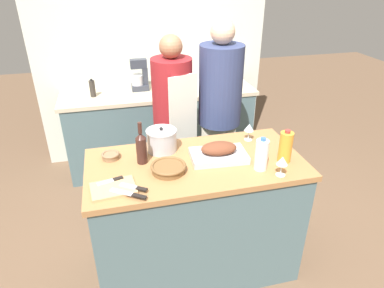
{
  "coord_description": "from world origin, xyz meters",
  "views": [
    {
      "loc": [
        -0.5,
        -1.9,
        2.12
      ],
      "look_at": [
        0.0,
        0.11,
        1.02
      ],
      "focal_mm": 32.0,
      "sensor_mm": 36.0,
      "label": 1
    }
  ],
  "objects_px": {
    "condiment_bottle_tall": "(167,86)",
    "stand_mixer": "(140,77)",
    "knife_bread": "(134,187)",
    "wine_glass_right": "(282,161)",
    "roasting_pan": "(219,153)",
    "wine_bottle_green": "(141,147)",
    "knife_chef": "(130,194)",
    "wicker_basket": "(168,168)",
    "cutting_board": "(113,188)",
    "person_cook_aproned": "(174,120)",
    "person_cook_guest": "(220,110)",
    "juice_jug": "(285,147)",
    "milk_jug": "(262,155)",
    "knife_paring": "(111,181)",
    "wine_glass_left": "(249,128)",
    "condiment_bottle_short": "(92,88)",
    "stock_pot": "(162,140)"
  },
  "relations": [
    {
      "from": "milk_jug",
      "to": "wine_bottle_green",
      "type": "xyz_separation_m",
      "value": [
        -0.73,
        0.26,
        0.01
      ]
    },
    {
      "from": "roasting_pan",
      "to": "milk_jug",
      "type": "distance_m",
      "value": 0.3
    },
    {
      "from": "juice_jug",
      "to": "condiment_bottle_tall",
      "type": "bearing_deg",
      "value": 107.42
    },
    {
      "from": "condiment_bottle_tall",
      "to": "stand_mixer",
      "type": "bearing_deg",
      "value": 143.72
    },
    {
      "from": "cutting_board",
      "to": "roasting_pan",
      "type": "bearing_deg",
      "value": 15.49
    },
    {
      "from": "wine_bottle_green",
      "to": "condiment_bottle_short",
      "type": "xyz_separation_m",
      "value": [
        -0.33,
        1.5,
        -0.07
      ]
    },
    {
      "from": "wicker_basket",
      "to": "wine_bottle_green",
      "type": "bearing_deg",
      "value": 133.32
    },
    {
      "from": "cutting_board",
      "to": "person_cook_aproned",
      "type": "bearing_deg",
      "value": 60.76
    },
    {
      "from": "knife_bread",
      "to": "person_cook_guest",
      "type": "bearing_deg",
      "value": 50.09
    },
    {
      "from": "knife_chef",
      "to": "person_cook_guest",
      "type": "distance_m",
      "value": 1.4
    },
    {
      "from": "wicker_basket",
      "to": "knife_chef",
      "type": "height_order",
      "value": "wicker_basket"
    },
    {
      "from": "roasting_pan",
      "to": "person_cook_guest",
      "type": "height_order",
      "value": "person_cook_guest"
    },
    {
      "from": "knife_bread",
      "to": "person_cook_aproned",
      "type": "bearing_deg",
      "value": 67.06
    },
    {
      "from": "stock_pot",
      "to": "knife_bread",
      "type": "relative_size",
      "value": 1.33
    },
    {
      "from": "juice_jug",
      "to": "knife_bread",
      "type": "height_order",
      "value": "juice_jug"
    },
    {
      "from": "wine_glass_left",
      "to": "person_cook_guest",
      "type": "height_order",
      "value": "person_cook_guest"
    },
    {
      "from": "stock_pot",
      "to": "condiment_bottle_short",
      "type": "relative_size",
      "value": 1.15
    },
    {
      "from": "stock_pot",
      "to": "person_cook_guest",
      "type": "relative_size",
      "value": 0.12
    },
    {
      "from": "wine_bottle_green",
      "to": "condiment_bottle_tall",
      "type": "height_order",
      "value": "wine_bottle_green"
    },
    {
      "from": "wine_glass_left",
      "to": "wine_bottle_green",
      "type": "bearing_deg",
      "value": -170.41
    },
    {
      "from": "juice_jug",
      "to": "person_cook_guest",
      "type": "bearing_deg",
      "value": 99.39
    },
    {
      "from": "wine_bottle_green",
      "to": "wine_glass_right",
      "type": "distance_m",
      "value": 0.9
    },
    {
      "from": "juice_jug",
      "to": "wine_glass_right",
      "type": "height_order",
      "value": "juice_jug"
    },
    {
      "from": "knife_chef",
      "to": "stand_mixer",
      "type": "distance_m",
      "value": 1.98
    },
    {
      "from": "wine_glass_left",
      "to": "knife_paring",
      "type": "xyz_separation_m",
      "value": [
        -1.02,
        -0.34,
        -0.08
      ]
    },
    {
      "from": "stock_pot",
      "to": "wine_bottle_green",
      "type": "bearing_deg",
      "value": -138.86
    },
    {
      "from": "stand_mixer",
      "to": "wine_glass_left",
      "type": "bearing_deg",
      "value": -65.91
    },
    {
      "from": "wine_glass_right",
      "to": "person_cook_aproned",
      "type": "bearing_deg",
      "value": 113.38
    },
    {
      "from": "knife_paring",
      "to": "knife_bread",
      "type": "relative_size",
      "value": 1.0
    },
    {
      "from": "wicker_basket",
      "to": "knife_chef",
      "type": "bearing_deg",
      "value": -141.46
    },
    {
      "from": "wine_glass_right",
      "to": "roasting_pan",
      "type": "bearing_deg",
      "value": 137.52
    },
    {
      "from": "roasting_pan",
      "to": "knife_bread",
      "type": "distance_m",
      "value": 0.64
    },
    {
      "from": "knife_paring",
      "to": "wine_bottle_green",
      "type": "bearing_deg",
      "value": 43.92
    },
    {
      "from": "juice_jug",
      "to": "wine_bottle_green",
      "type": "xyz_separation_m",
      "value": [
        -0.93,
        0.21,
        0.01
      ]
    },
    {
      "from": "juice_jug",
      "to": "knife_chef",
      "type": "xyz_separation_m",
      "value": [
        -1.04,
        -0.16,
        -0.09
      ]
    },
    {
      "from": "cutting_board",
      "to": "juice_jug",
      "type": "xyz_separation_m",
      "value": [
        1.13,
        0.06,
        0.1
      ]
    },
    {
      "from": "knife_chef",
      "to": "person_cook_aproned",
      "type": "height_order",
      "value": "person_cook_aproned"
    },
    {
      "from": "cutting_board",
      "to": "condiment_bottle_tall",
      "type": "height_order",
      "value": "condiment_bottle_tall"
    },
    {
      "from": "stock_pot",
      "to": "condiment_bottle_short",
      "type": "bearing_deg",
      "value": 109.69
    },
    {
      "from": "cutting_board",
      "to": "person_cook_aproned",
      "type": "distance_m",
      "value": 1.14
    },
    {
      "from": "wicker_basket",
      "to": "knife_chef",
      "type": "xyz_separation_m",
      "value": [
        -0.26,
        -0.21,
        -0.01
      ]
    },
    {
      "from": "wicker_basket",
      "to": "wine_bottle_green",
      "type": "distance_m",
      "value": 0.23
    },
    {
      "from": "wicker_basket",
      "to": "cutting_board",
      "type": "relative_size",
      "value": 0.82
    },
    {
      "from": "juice_jug",
      "to": "knife_paring",
      "type": "relative_size",
      "value": 1.41
    },
    {
      "from": "juice_jug",
      "to": "stand_mixer",
      "type": "bearing_deg",
      "value": 112.97
    },
    {
      "from": "knife_chef",
      "to": "knife_bread",
      "type": "distance_m",
      "value": 0.07
    },
    {
      "from": "knife_bread",
      "to": "condiment_bottle_tall",
      "type": "bearing_deg",
      "value": 73.75
    },
    {
      "from": "knife_chef",
      "to": "cutting_board",
      "type": "bearing_deg",
      "value": 133.02
    },
    {
      "from": "person_cook_guest",
      "to": "wicker_basket",
      "type": "bearing_deg",
      "value": -105.4
    },
    {
      "from": "wine_glass_right",
      "to": "person_cook_guest",
      "type": "height_order",
      "value": "person_cook_guest"
    }
  ]
}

